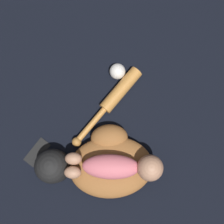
# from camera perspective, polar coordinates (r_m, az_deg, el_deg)

# --- Properties ---
(ground_plane) EXTENTS (6.00, 6.00, 0.00)m
(ground_plane) POSITION_cam_1_polar(r_m,az_deg,el_deg) (1.38, 2.05, -9.50)
(ground_plane) COLOR black
(baseball_glove) EXTENTS (0.38, 0.34, 0.10)m
(baseball_glove) POSITION_cam_1_polar(r_m,az_deg,el_deg) (1.33, -0.23, -9.11)
(baseball_glove) COLOR #935B2D
(baseball_glove) RESTS_ON ground
(baby_figure) EXTENTS (0.39, 0.12, 0.10)m
(baby_figure) POSITION_cam_1_polar(r_m,az_deg,el_deg) (1.24, 1.59, -10.02)
(baby_figure) COLOR #D16670
(baby_figure) RESTS_ON baseball_glove
(baseball_bat) EXTENTS (0.29, 0.38, 0.06)m
(baseball_bat) POSITION_cam_1_polar(r_m,az_deg,el_deg) (1.39, 0.31, 2.53)
(baseball_bat) COLOR #C6843D
(baseball_bat) RESTS_ON ground
(baseball) EXTENTS (0.07, 0.07, 0.07)m
(baseball) POSITION_cam_1_polar(r_m,az_deg,el_deg) (1.41, 1.00, 7.44)
(baseball) COLOR white
(baseball) RESTS_ON ground
(baseball_cap) EXTENTS (0.21, 0.19, 0.14)m
(baseball_cap) POSITION_cam_1_polar(r_m,az_deg,el_deg) (1.35, -10.87, -9.64)
(baseball_cap) COLOR black
(baseball_cap) RESTS_ON ground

